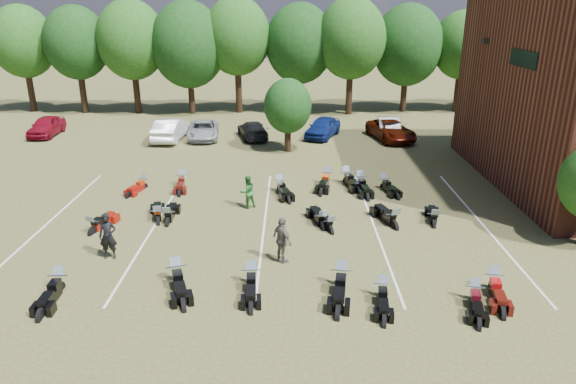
{
  "coord_description": "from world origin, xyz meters",
  "views": [
    {
      "loc": [
        -1.81,
        -18.58,
        9.49
      ],
      "look_at": [
        -1.92,
        4.0,
        1.2
      ],
      "focal_mm": 32.0,
      "sensor_mm": 36.0,
      "label": 1
    }
  ],
  "objects_px": {
    "car_4": "(323,127)",
    "person_green": "(247,192)",
    "motorcycle_3": "(341,287)",
    "motorcycle_14": "(183,185)",
    "motorcycle_7": "(93,233)",
    "car_0": "(46,126)",
    "person_grey": "(282,240)",
    "person_black": "(108,236)",
    "motorcycle_0": "(60,291)"
  },
  "relations": [
    {
      "from": "person_grey",
      "to": "motorcycle_14",
      "type": "distance_m",
      "value": 10.66
    },
    {
      "from": "person_grey",
      "to": "car_4",
      "type": "bearing_deg",
      "value": -44.47
    },
    {
      "from": "person_green",
      "to": "motorcycle_0",
      "type": "xyz_separation_m",
      "value": [
        -5.98,
        -7.93,
        -0.83
      ]
    },
    {
      "from": "car_0",
      "to": "motorcycle_7",
      "type": "relative_size",
      "value": 1.96
    },
    {
      "from": "person_green",
      "to": "motorcycle_7",
      "type": "bearing_deg",
      "value": -6.35
    },
    {
      "from": "person_grey",
      "to": "person_green",
      "type": "bearing_deg",
      "value": -19.14
    },
    {
      "from": "car_0",
      "to": "person_green",
      "type": "relative_size",
      "value": 2.6
    },
    {
      "from": "person_green",
      "to": "car_0",
      "type": "bearing_deg",
      "value": -73.4
    },
    {
      "from": "car_4",
      "to": "motorcycle_0",
      "type": "height_order",
      "value": "car_4"
    },
    {
      "from": "car_0",
      "to": "person_black",
      "type": "xyz_separation_m",
      "value": [
        11.51,
        -20.17,
        0.21
      ]
    },
    {
      "from": "person_green",
      "to": "motorcycle_3",
      "type": "relative_size",
      "value": 0.66
    },
    {
      "from": "motorcycle_3",
      "to": "person_grey",
      "type": "bearing_deg",
      "value": 146.23
    },
    {
      "from": "car_4",
      "to": "person_green",
      "type": "xyz_separation_m",
      "value": [
        -4.55,
        -14.41,
        0.08
      ]
    },
    {
      "from": "car_4",
      "to": "person_grey",
      "type": "height_order",
      "value": "person_grey"
    },
    {
      "from": "car_4",
      "to": "motorcycle_0",
      "type": "bearing_deg",
      "value": -93.48
    },
    {
      "from": "motorcycle_3",
      "to": "motorcycle_7",
      "type": "distance_m",
      "value": 11.42
    },
    {
      "from": "person_black",
      "to": "motorcycle_7",
      "type": "distance_m",
      "value": 2.92
    },
    {
      "from": "person_black",
      "to": "person_grey",
      "type": "relative_size",
      "value": 1.01
    },
    {
      "from": "person_black",
      "to": "person_grey",
      "type": "bearing_deg",
      "value": -4.36
    },
    {
      "from": "person_green",
      "to": "motorcycle_14",
      "type": "relative_size",
      "value": 0.74
    },
    {
      "from": "person_green",
      "to": "motorcycle_7",
      "type": "height_order",
      "value": "person_green"
    },
    {
      "from": "car_4",
      "to": "motorcycle_7",
      "type": "xyz_separation_m",
      "value": [
        -11.12,
        -17.52,
        -0.75
      ]
    },
    {
      "from": "person_black",
      "to": "car_4",
      "type": "bearing_deg",
      "value": 62.27
    },
    {
      "from": "motorcycle_0",
      "to": "person_green",
      "type": "bearing_deg",
      "value": 50.3
    },
    {
      "from": "car_4",
      "to": "motorcycle_14",
      "type": "xyz_separation_m",
      "value": [
        -8.44,
        -11.14,
        -0.75
      ]
    },
    {
      "from": "car_0",
      "to": "car_4",
      "type": "bearing_deg",
      "value": -3.44
    },
    {
      "from": "car_4",
      "to": "motorcycle_3",
      "type": "bearing_deg",
      "value": -69.89
    },
    {
      "from": "car_4",
      "to": "person_black",
      "type": "relative_size",
      "value": 2.33
    },
    {
      "from": "person_black",
      "to": "person_green",
      "type": "bearing_deg",
      "value": 45.07
    },
    {
      "from": "person_green",
      "to": "motorcycle_14",
      "type": "bearing_deg",
      "value": -71.8
    },
    {
      "from": "motorcycle_7",
      "to": "motorcycle_3",
      "type": "bearing_deg",
      "value": 172.89
    },
    {
      "from": "car_0",
      "to": "motorcycle_3",
      "type": "height_order",
      "value": "car_0"
    },
    {
      "from": "person_green",
      "to": "motorcycle_0",
      "type": "bearing_deg",
      "value": 21.32
    },
    {
      "from": "motorcycle_0",
      "to": "motorcycle_7",
      "type": "relative_size",
      "value": 1.04
    },
    {
      "from": "person_black",
      "to": "motorcycle_7",
      "type": "relative_size",
      "value": 0.86
    },
    {
      "from": "car_4",
      "to": "motorcycle_7",
      "type": "height_order",
      "value": "car_4"
    },
    {
      "from": "person_green",
      "to": "motorcycle_0",
      "type": "relative_size",
      "value": 0.73
    },
    {
      "from": "person_green",
      "to": "person_grey",
      "type": "relative_size",
      "value": 0.89
    },
    {
      "from": "person_grey",
      "to": "motorcycle_3",
      "type": "distance_m",
      "value": 3.01
    },
    {
      "from": "car_4",
      "to": "person_green",
      "type": "bearing_deg",
      "value": -85.77
    },
    {
      "from": "person_black",
      "to": "person_grey",
      "type": "xyz_separation_m",
      "value": [
        6.84,
        -0.29,
        -0.01
      ]
    },
    {
      "from": "car_4",
      "to": "motorcycle_3",
      "type": "xyz_separation_m",
      "value": [
        -0.63,
        -22.03,
        -0.75
      ]
    },
    {
      "from": "person_grey",
      "to": "motorcycle_14",
      "type": "xyz_separation_m",
      "value": [
        -5.68,
        8.97,
        -0.94
      ]
    },
    {
      "from": "motorcycle_7",
      "to": "person_black",
      "type": "bearing_deg",
      "value": 139.85
    },
    {
      "from": "motorcycle_0",
      "to": "motorcycle_3",
      "type": "bearing_deg",
      "value": -0.87
    },
    {
      "from": "person_grey",
      "to": "motorcycle_7",
      "type": "distance_m",
      "value": 8.81
    },
    {
      "from": "car_0",
      "to": "motorcycle_0",
      "type": "distance_m",
      "value": 25.05
    },
    {
      "from": "person_grey",
      "to": "motorcycle_0",
      "type": "bearing_deg",
      "value": 69.36
    },
    {
      "from": "car_0",
      "to": "person_green",
      "type": "distance_m",
      "value": 22.19
    },
    {
      "from": "motorcycle_0",
      "to": "motorcycle_3",
      "type": "distance_m",
      "value": 9.9
    }
  ]
}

